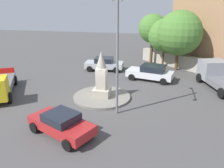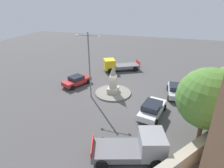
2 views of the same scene
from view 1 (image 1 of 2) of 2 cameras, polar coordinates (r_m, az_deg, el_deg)
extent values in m
plane|color=#4F4C4C|center=(17.74, -2.61, -3.54)|extent=(80.00, 80.00, 0.00)
cylinder|color=gray|center=(17.70, -2.61, -3.28)|extent=(4.52, 4.52, 0.17)
cube|color=#B2AA99|center=(17.55, -2.63, -2.10)|extent=(1.29, 1.29, 0.61)
cube|color=#B2AA99|center=(17.16, -2.69, 1.37)|extent=(0.77, 0.77, 1.63)
cone|color=#B2AA99|center=(16.74, -2.78, 6.20)|extent=(0.85, 0.85, 1.34)
cylinder|color=slate|center=(13.99, 1.37, 6.79)|extent=(0.16, 0.16, 7.77)
cube|color=#B7BABF|center=(24.86, -2.03, 4.95)|extent=(2.02, 4.26, 0.59)
cube|color=#1E232D|center=(24.72, -2.05, 6.20)|extent=(1.74, 2.00, 0.52)
cylinder|color=black|center=(24.42, -5.77, 3.86)|extent=(0.26, 0.65, 0.64)
cylinder|color=black|center=(26.07, -4.83, 4.93)|extent=(0.26, 0.65, 0.64)
cylinder|color=black|center=(23.88, 1.03, 3.58)|extent=(0.26, 0.65, 0.64)
cylinder|color=black|center=(25.56, 1.55, 4.69)|extent=(0.26, 0.65, 0.64)
cube|color=silver|center=(21.93, 9.64, 2.61)|extent=(2.67, 4.66, 0.61)
cube|color=#1E232D|center=(21.69, 10.43, 4.01)|extent=(2.04, 2.40, 0.58)
cylinder|color=black|center=(21.63, 5.05, 1.73)|extent=(0.35, 0.67, 0.64)
cylinder|color=black|center=(23.24, 6.53, 2.98)|extent=(0.35, 0.67, 0.64)
cylinder|color=black|center=(20.88, 13.00, 0.60)|extent=(0.35, 0.67, 0.64)
cylinder|color=black|center=(22.54, 13.96, 1.96)|extent=(0.35, 0.67, 0.64)
cube|color=#B22323|center=(13.12, -12.89, -10.17)|extent=(3.20, 4.34, 0.56)
cube|color=#1E232D|center=(12.84, -12.91, -8.26)|extent=(2.14, 2.24, 0.46)
cylinder|color=black|center=(12.86, -5.73, -11.84)|extent=(0.47, 0.67, 0.64)
cylinder|color=black|center=(11.90, -11.38, -15.09)|extent=(0.47, 0.67, 0.64)
cylinder|color=black|center=(14.68, -13.92, -8.07)|extent=(0.47, 0.67, 0.64)
cylinder|color=black|center=(13.85, -19.32, -10.49)|extent=(0.47, 0.67, 0.64)
cube|color=gray|center=(22.76, 24.40, 3.42)|extent=(2.40, 2.64, 1.70)
cylinder|color=black|center=(22.62, 21.47, 1.47)|extent=(0.89, 0.52, 0.84)
cylinder|color=black|center=(23.68, 26.23, 1.57)|extent=(0.89, 0.52, 0.84)
cylinder|color=black|center=(19.49, 26.31, -2.15)|extent=(0.89, 0.52, 0.84)
cube|color=slate|center=(21.16, -26.62, 0.20)|extent=(4.57, 3.72, 0.51)
cube|color=red|center=(22.94, -26.08, 3.06)|extent=(0.96, 1.67, 0.50)
cylinder|color=black|center=(18.34, -24.82, -3.24)|extent=(0.87, 0.65, 0.84)
cylinder|color=black|center=(22.26, -23.59, 0.89)|extent=(0.87, 0.65, 0.84)
cube|color=#B2AA99|center=(26.33, 18.96, 5.06)|extent=(8.48, 10.68, 1.53)
cube|color=#A87A56|center=(29.56, 24.84, 15.62)|extent=(9.36, 9.63, 11.42)
cylinder|color=brown|center=(25.84, 16.29, 6.08)|extent=(0.35, 0.35, 2.41)
sphere|color=#4C7F33|center=(25.34, 16.93, 12.39)|extent=(4.76, 4.76, 4.76)
cylinder|color=brown|center=(26.90, 12.96, 6.80)|extent=(0.25, 0.25, 2.30)
sphere|color=#4C7F33|center=(26.47, 13.38, 12.02)|extent=(3.78, 3.78, 3.78)
cylinder|color=brown|center=(27.91, 10.07, 8.28)|extent=(0.35, 0.35, 3.07)
sphere|color=#4C7F33|center=(27.50, 10.42, 13.84)|extent=(3.40, 3.40, 3.40)
camera|label=2|loc=(27.23, 52.56, 21.08)|focal=29.87mm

